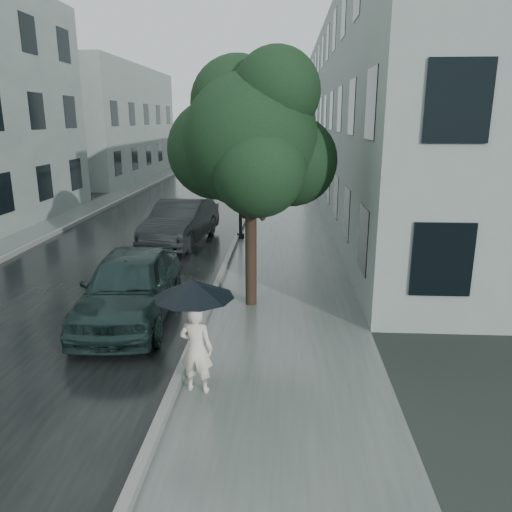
# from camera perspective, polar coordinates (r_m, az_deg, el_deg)

# --- Properties ---
(ground) EXTENTS (120.00, 120.00, 0.00)m
(ground) POSITION_cam_1_polar(r_m,az_deg,el_deg) (9.26, 1.93, -12.19)
(ground) COLOR black
(ground) RESTS_ON ground
(sidewalk) EXTENTS (3.50, 60.00, 0.01)m
(sidewalk) POSITION_cam_1_polar(r_m,az_deg,el_deg) (20.65, 3.50, 3.42)
(sidewalk) COLOR slate
(sidewalk) RESTS_ON ground
(kerb_near) EXTENTS (0.15, 60.00, 0.15)m
(kerb_near) POSITION_cam_1_polar(r_m,az_deg,el_deg) (20.71, -1.56, 3.68)
(kerb_near) COLOR slate
(kerb_near) RESTS_ON ground
(asphalt_road) EXTENTS (6.85, 60.00, 0.00)m
(asphalt_road) POSITION_cam_1_polar(r_m,az_deg,el_deg) (21.31, -10.99, 3.54)
(asphalt_road) COLOR black
(asphalt_road) RESTS_ON ground
(kerb_far) EXTENTS (0.15, 60.00, 0.15)m
(kerb_far) POSITION_cam_1_polar(r_m,az_deg,el_deg) (22.42, -19.73, 3.68)
(kerb_far) COLOR slate
(kerb_far) RESTS_ON ground
(sidewalk_far) EXTENTS (1.70, 60.00, 0.01)m
(sidewalk_far) POSITION_cam_1_polar(r_m,az_deg,el_deg) (22.81, -21.85, 3.48)
(sidewalk_far) COLOR #4C5451
(sidewalk_far) RESTS_ON ground
(building_near) EXTENTS (7.02, 36.00, 9.00)m
(building_near) POSITION_cam_1_polar(r_m,az_deg,el_deg) (28.20, 14.73, 15.38)
(building_near) COLOR gray
(building_near) RESTS_ON ground
(building_far_b) EXTENTS (7.02, 18.00, 8.00)m
(building_far_b) POSITION_cam_1_polar(r_m,az_deg,el_deg) (40.67, -17.24, 14.36)
(building_far_b) COLOR gray
(building_far_b) RESTS_ON ground
(pedestrian) EXTENTS (0.58, 0.43, 1.47)m
(pedestrian) POSITION_cam_1_polar(r_m,az_deg,el_deg) (8.14, -6.83, -10.51)
(pedestrian) COLOR silver
(pedestrian) RESTS_ON sidewalk
(umbrella) EXTENTS (1.58, 1.58, 1.03)m
(umbrella) POSITION_cam_1_polar(r_m,az_deg,el_deg) (7.72, -7.11, -3.72)
(umbrella) COLOR black
(umbrella) RESTS_ON ground
(street_tree) EXTENTS (3.90, 3.55, 5.77)m
(street_tree) POSITION_cam_1_polar(r_m,az_deg,el_deg) (11.35, -0.58, 13.29)
(street_tree) COLOR #332619
(street_tree) RESTS_ON ground
(lamp_post) EXTENTS (0.84, 0.39, 5.61)m
(lamp_post) POSITION_cam_1_polar(r_m,az_deg,el_deg) (18.08, -2.30, 11.95)
(lamp_post) COLOR black
(lamp_post) RESTS_ON ground
(car_near) EXTENTS (2.11, 4.60, 1.53)m
(car_near) POSITION_cam_1_polar(r_m,az_deg,el_deg) (11.24, -14.19, -3.31)
(car_near) COLOR #182A2A
(car_near) RESTS_ON ground
(car_far) EXTENTS (2.16, 4.79, 1.53)m
(car_far) POSITION_cam_1_polar(r_m,az_deg,el_deg) (17.88, -8.59, 3.90)
(car_far) COLOR #222527
(car_far) RESTS_ON ground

